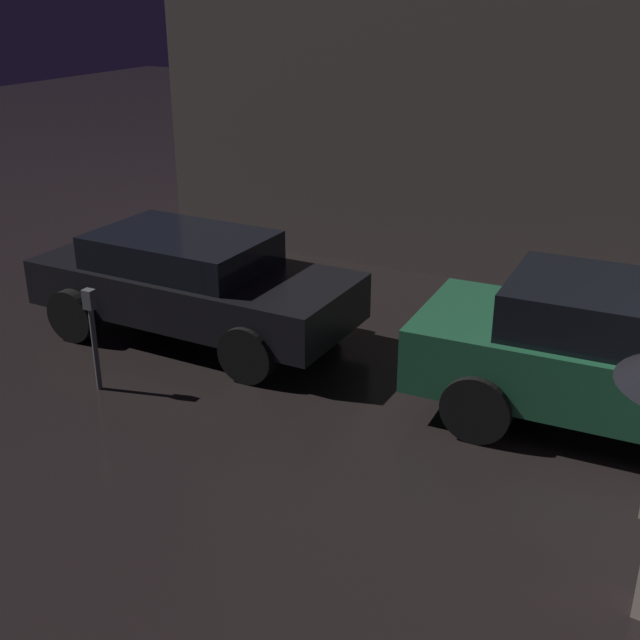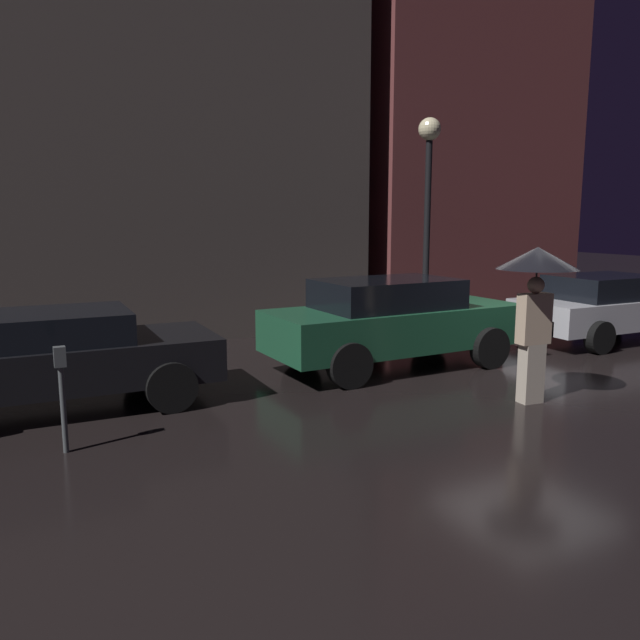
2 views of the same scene
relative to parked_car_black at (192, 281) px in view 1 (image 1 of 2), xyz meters
name	(u,v)px [view 1 (image 1 of 2)]	position (x,y,z in m)	size (l,w,h in m)	color
parked_car_black	(192,281)	(0.00, 0.00, 0.00)	(4.15, 1.89, 1.32)	black
parked_car_green	(638,359)	(5.30, -0.07, 0.09)	(4.46, 1.90, 1.51)	#1E5638
parking_meter	(93,328)	(-0.08, -1.74, 0.02)	(0.12, 0.10, 1.18)	#4C5154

